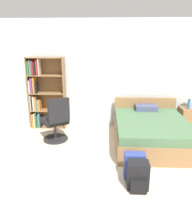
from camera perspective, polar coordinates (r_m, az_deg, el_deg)
ground_plane at (r=2.98m, az=9.30°, el=-25.65°), size 14.00×14.00×0.00m
wall_back at (r=5.46m, az=6.27°, el=9.61°), size 9.00×0.06×2.60m
bookshelf at (r=5.53m, az=-13.92°, el=4.87°), size 0.88×0.30×1.73m
bed at (r=4.79m, az=14.04°, el=-4.67°), size 1.48×1.92×0.78m
office_chair at (r=4.71m, az=-10.35°, el=-2.54°), size 0.69×0.72×0.99m
nightstand at (r=5.71m, az=23.36°, el=-1.79°), size 0.51×0.44×0.59m
water_bottle at (r=5.46m, az=23.11°, el=1.84°), size 0.07×0.07×0.23m
backpack_blue at (r=3.55m, az=9.97°, el=-13.88°), size 0.32×0.25×0.42m
backpack_black at (r=3.34m, az=10.86°, el=-16.14°), size 0.31×0.29×0.41m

